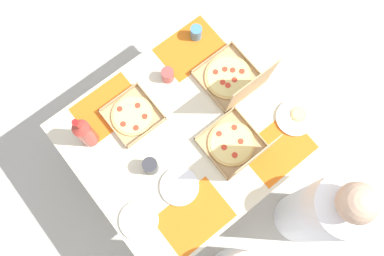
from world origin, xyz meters
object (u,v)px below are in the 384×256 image
plate_near_right (295,118)px  cup_red (196,33)px  plate_far_left (179,187)px  soda_bottle (85,133)px  cup_dark (168,75)px  pizza_box_edge_far (233,79)px  pizza_box_corner_right (133,115)px  cup_clear_left (150,166)px  diner_left_seat (320,212)px  plate_near_left (139,220)px  pizza_box_center (236,147)px

plate_near_right → cup_red: size_ratio=2.34×
plate_far_left → soda_bottle: (0.22, -0.50, 0.12)m
cup_dark → pizza_box_edge_far: bearing=136.9°
plate_near_right → plate_far_left: bearing=-7.7°
cup_dark → pizza_box_corner_right: bearing=11.3°
pizza_box_corner_right → cup_clear_left: cup_clear_left is taller
pizza_box_corner_right → diner_left_seat: bearing=115.5°
cup_dark → cup_red: 0.30m
plate_near_left → diner_left_seat: 1.01m
plate_near_right → cup_clear_left: size_ratio=2.10×
pizza_box_corner_right → cup_red: bearing=-164.3°
plate_near_right → soda_bottle: soda_bottle is taller
pizza_box_edge_far → plate_near_right: (-0.13, 0.37, -0.04)m
pizza_box_corner_right → plate_near_left: size_ratio=1.31×
pizza_box_corner_right → cup_clear_left: 0.31m
pizza_box_edge_far → diner_left_seat: diner_left_seat is taller
pizza_box_corner_right → plate_near_right: 0.89m
plate_near_left → cup_clear_left: (-0.21, -0.18, 0.04)m
cup_dark → cup_red: bearing=-160.0°
diner_left_seat → plate_far_left: bearing=-47.1°
pizza_box_corner_right → cup_dark: size_ratio=3.12×
pizza_box_corner_right → pizza_box_edge_far: 0.59m
cup_clear_left → plate_near_right: bearing=161.0°
plate_near_right → soda_bottle: 1.13m
plate_far_left → cup_red: bearing=-134.4°
plate_near_left → cup_clear_left: size_ratio=2.03×
diner_left_seat → pizza_box_corner_right: bearing=-64.5°
pizza_box_edge_far → cup_dark: size_ratio=3.97×
cup_dark → cup_red: (-0.29, -0.10, 0.00)m
plate_near_right → plate_near_left: (1.00, -0.09, -0.00)m
plate_near_left → cup_clear_left: cup_clear_left is taller
pizza_box_center → pizza_box_corner_right: 0.59m
pizza_box_center → plate_near_right: 0.38m
pizza_box_edge_far → cup_dark: pizza_box_edge_far is taller
plate_far_left → cup_red: cup_red is taller
plate_far_left → cup_red: size_ratio=2.30×
plate_near_right → plate_near_left: bearing=-5.2°
soda_bottle → pizza_box_corner_right: bearing=171.6°
cup_dark → cup_clear_left: bearing=42.4°
plate_far_left → cup_clear_left: (0.05, -0.17, 0.04)m
plate_near_right → soda_bottle: (0.94, -0.60, 0.12)m
plate_near_left → cup_dark: size_ratio=2.37×
soda_bottle → diner_left_seat: 1.36m
plate_near_left → diner_left_seat: size_ratio=0.17×
cup_red → pizza_box_edge_far: bearing=86.7°
pizza_box_corner_right → pizza_box_edge_far: (-0.55, 0.19, 0.04)m
soda_bottle → cup_clear_left: bearing=115.8°
plate_far_left → soda_bottle: size_ratio=0.64×
soda_bottle → cup_clear_left: soda_bottle is taller
plate_near_left → diner_left_seat: bearing=144.6°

